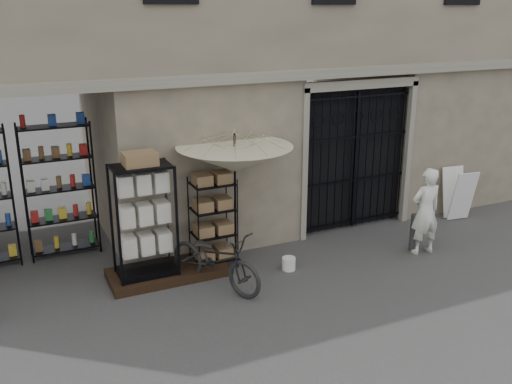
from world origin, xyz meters
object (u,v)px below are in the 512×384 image
display_cabinet (144,227)px  shopkeeper (421,252)px  steel_bollard (413,232)px  bicycle (216,286)px  easel_sign (458,194)px  wire_rack (213,224)px  white_bucket (289,264)px  market_umbrella (235,152)px

display_cabinet → shopkeeper: bearing=-0.5°
steel_bollard → bicycle: bearing=177.1°
display_cabinet → easel_sign: 6.91m
steel_bollard → shopkeeper: size_ratio=0.44×
steel_bollard → easel_sign: bearing=25.7°
wire_rack → white_bucket: wire_rack is taller
market_umbrella → shopkeeper: (3.35, -1.07, -2.06)m
bicycle → steel_bollard: (3.92, -0.20, 0.36)m
bicycle → shopkeeper: (4.02, -0.35, 0.00)m
bicycle → shopkeeper: bicycle is taller
display_cabinet → shopkeeper: (5.00, -1.00, -1.00)m
wire_rack → bicycle: (-0.26, -0.76, -0.80)m
white_bucket → steel_bollard: bearing=-5.6°
steel_bollard → easel_sign: easel_sign is taller
wire_rack → shopkeeper: 4.00m
white_bucket → shopkeeper: bearing=-8.7°
display_cabinet → market_umbrella: bearing=13.5°
market_umbrella → shopkeeper: 4.08m
market_umbrella → white_bucket: bearing=-43.0°
market_umbrella → bicycle: size_ratio=1.52×
market_umbrella → bicycle: market_umbrella is taller
display_cabinet → white_bucket: (2.37, -0.60, -0.88)m
display_cabinet → steel_bollard: (4.90, -0.85, -0.63)m
white_bucket → steel_bollard: 2.55m
market_umbrella → steel_bollard: size_ratio=3.93×
white_bucket → wire_rack: bearing=148.0°
wire_rack → white_bucket: 1.50m
wire_rack → steel_bollard: bearing=-24.7°
bicycle → wire_rack: bearing=44.3°
easel_sign → display_cabinet: bearing=-171.5°
bicycle → steel_bollard: size_ratio=2.59×
display_cabinet → bicycle: bearing=-22.7°
white_bucket → bicycle: bearing=-177.9°
market_umbrella → easel_sign: size_ratio=2.62×
easel_sign → market_umbrella: bearing=-172.0°
easel_sign → shopkeeper: bearing=-142.0°
market_umbrella → shopkeeper: market_umbrella is taller
display_cabinet → white_bucket: size_ratio=8.60×
market_umbrella → white_bucket: 2.18m
wire_rack → market_umbrella: (0.41, -0.03, 1.26)m
display_cabinet → easel_sign: size_ratio=1.86×
display_cabinet → white_bucket: bearing=-3.3°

